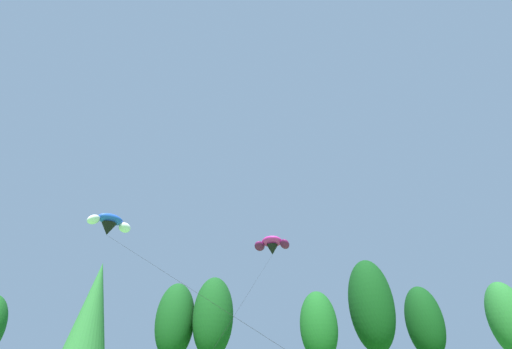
{
  "coord_description": "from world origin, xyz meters",
  "views": [
    {
      "loc": [
        -3.46,
        3.26,
        2.29
      ],
      "look_at": [
        -1.0,
        20.67,
        12.11
      ],
      "focal_mm": 23.82,
      "sensor_mm": 36.0,
      "label": 1
    }
  ],
  "objects": [
    {
      "name": "treeline_tree_c",
      "position": [
        -17.55,
        51.51,
        8.89
      ],
      "size": [
        4.72,
        4.72,
        14.19
      ],
      "color": "#472D19",
      "rests_on": "ground_plane"
    },
    {
      "name": "treeline_tree_d",
      "position": [
        -7.22,
        52.0,
        7.19
      ],
      "size": [
        5.0,
        5.0,
        11.87
      ],
      "color": "#472D19",
      "rests_on": "ground_plane"
    },
    {
      "name": "treeline_tree_e",
      "position": [
        -2.37,
        50.42,
        7.55
      ],
      "size": [
        5.17,
        5.17,
        12.48
      ],
      "color": "#472D19",
      "rests_on": "ground_plane"
    },
    {
      "name": "treeline_tree_f",
      "position": [
        10.61,
        47.43,
        6.34
      ],
      "size": [
        4.63,
        4.63,
        10.47
      ],
      "color": "#472D19",
      "rests_on": "ground_plane"
    },
    {
      "name": "treeline_tree_g",
      "position": [
        18.81,
        49.31,
        9.26
      ],
      "size": [
        5.93,
        5.93,
        15.3
      ],
      "color": "#472D19",
      "rests_on": "ground_plane"
    },
    {
      "name": "treeline_tree_h",
      "position": [
        28.29,
        52.78,
        7.61
      ],
      "size": [
        5.19,
        5.19,
        12.57
      ],
      "color": "#472D19",
      "rests_on": "ground_plane"
    },
    {
      "name": "treeline_tree_i",
      "position": [
        40.62,
        51.17,
        8.04
      ],
      "size": [
        5.39,
        5.39,
        13.29
      ],
      "color": "#472D19",
      "rests_on": "ground_plane"
    },
    {
      "name": "parafoil_kite_high_magenta",
      "position": [
        3.13,
        37.73,
        13.28
      ],
      "size": [
        8.79,
        15.3,
        12.69
      ],
      "color": "#D12893"
    },
    {
      "name": "parafoil_kite_mid_blue_white",
      "position": [
        -11.3,
        29.57,
        11.78
      ],
      "size": [
        14.09,
        15.3,
        11.08
      ],
      "color": "blue"
    }
  ]
}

